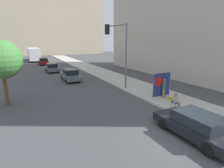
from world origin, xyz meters
TOP-DOWN VIEW (x-y plane):
  - ground_plane at (0.00, 0.00)m, footprint 160.00×160.00m
  - sidewalk_curb at (3.79, 15.00)m, footprint 3.96×90.00m
  - seated_protester at (2.38, 2.86)m, footprint 0.95×0.77m
  - jogger_on_sidewalk at (3.51, 5.33)m, footprint 0.34×0.34m
  - pedestrian_behind at (4.32, 7.12)m, footprint 0.34×0.34m
  - protest_banner at (3.40, 5.50)m, footprint 1.88×0.06m
  - traffic_light_pole at (1.35, 9.22)m, footprint 2.71×2.48m
  - parked_car_curbside at (0.61, -0.23)m, footprint 1.88×4.42m
  - car_on_road_nearest at (-1.87, 16.37)m, footprint 1.73×4.27m
  - car_on_road_midblock at (-2.99, 24.65)m, footprint 1.74×4.43m
  - car_on_road_distant at (-3.25, 35.18)m, footprint 1.83×4.19m
  - city_bus_on_road at (-4.57, 44.94)m, footprint 2.60×11.43m
  - street_tree_near_curb at (-8.45, 9.63)m, footprint 2.91×2.91m

SIDE VIEW (x-z plane):
  - ground_plane at x=0.00m, z-range 0.00..0.00m
  - sidewalk_curb at x=3.79m, z-range 0.00..0.18m
  - parked_car_curbside at x=0.61m, z-range 0.01..1.36m
  - car_on_road_midblock at x=-2.99m, z-range 0.00..1.43m
  - car_on_road_distant at x=-3.25m, z-range -0.01..1.49m
  - car_on_road_nearest at x=-1.87m, z-range -0.01..1.51m
  - seated_protester at x=2.38m, z-range 0.22..1.40m
  - jogger_on_sidewalk at x=3.51m, z-range 0.19..1.80m
  - pedestrian_behind at x=4.32m, z-range 0.20..2.00m
  - protest_banner at x=3.40m, z-range 0.23..2.33m
  - city_bus_on_road at x=-4.57m, z-range 0.25..3.56m
  - street_tree_near_curb at x=-8.45m, z-range 1.04..6.07m
  - traffic_light_pole at x=1.35m, z-range 1.24..7.67m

